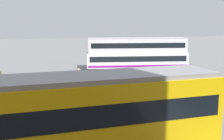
% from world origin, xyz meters
% --- Properties ---
extents(ground_plane, '(160.00, 160.00, 0.00)m').
position_xyz_m(ground_plane, '(0.00, 0.00, 0.00)').
color(ground_plane, slate).
extents(double_decker_bus, '(12.23, 4.75, 3.81)m').
position_xyz_m(double_decker_bus, '(-5.39, -3.19, 1.95)').
color(double_decker_bus, silver).
rests_on(double_decker_bus, ground).
extents(tram_yellow, '(14.12, 2.84, 3.39)m').
position_xyz_m(tram_yellow, '(6.07, 16.34, 1.76)').
color(tram_yellow, '#E5B70C').
rests_on(tram_yellow, ground).
extents(pedestrian_near_railing, '(0.41, 0.41, 1.64)m').
position_xyz_m(pedestrian_near_railing, '(2.93, 3.93, 0.94)').
color(pedestrian_near_railing, '#4C3F2D').
rests_on(pedestrian_near_railing, ground).
extents(pedestrian_railing, '(7.23, 0.32, 1.08)m').
position_xyz_m(pedestrian_railing, '(4.69, 5.98, 0.74)').
color(pedestrian_railing, gray).
rests_on(pedestrian_railing, ground).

